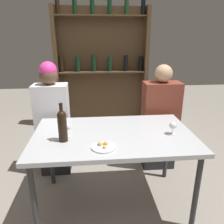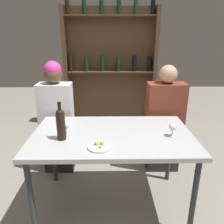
# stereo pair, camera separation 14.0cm
# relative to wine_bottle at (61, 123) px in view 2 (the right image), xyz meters

# --- Properties ---
(ground_plane) EXTENTS (10.00, 10.00, 0.00)m
(ground_plane) POSITION_rel_wine_bottle_xyz_m (0.41, 0.10, -0.87)
(ground_plane) COLOR gray
(dining_table) EXTENTS (1.36, 0.83, 0.73)m
(dining_table) POSITION_rel_wine_bottle_xyz_m (0.41, 0.10, -0.20)
(dining_table) COLOR #B7BABF
(dining_table) RESTS_ON ground_plane
(wine_rack_wall) EXTENTS (1.52, 0.21, 2.08)m
(wine_rack_wall) POSITION_rel_wine_bottle_xyz_m (0.41, 2.10, 0.19)
(wine_rack_wall) COLOR #4C3823
(wine_rack_wall) RESTS_ON ground_plane
(wine_bottle) EXTENTS (0.07, 0.07, 0.31)m
(wine_bottle) POSITION_rel_wine_bottle_xyz_m (0.00, 0.00, 0.00)
(wine_bottle) COLOR black
(wine_bottle) RESTS_ON dining_table
(wine_glass_0) EXTENTS (0.06, 0.06, 0.11)m
(wine_glass_0) POSITION_rel_wine_bottle_xyz_m (0.90, 0.04, -0.07)
(wine_glass_0) COLOR silver
(wine_glass_0) RESTS_ON dining_table
(wine_glass_1) EXTENTS (0.06, 0.06, 0.12)m
(wine_glass_1) POSITION_rel_wine_bottle_xyz_m (0.02, 0.08, -0.06)
(wine_glass_1) COLOR silver
(wine_glass_1) RESTS_ON dining_table
(food_plate_0) EXTENTS (0.18, 0.18, 0.04)m
(food_plate_0) POSITION_rel_wine_bottle_xyz_m (0.31, -0.14, -0.13)
(food_plate_0) COLOR silver
(food_plate_0) RESTS_ON dining_table
(seated_person_left) EXTENTS (0.36, 0.22, 1.27)m
(seated_person_left) POSITION_rel_wine_bottle_xyz_m (-0.20, 0.70, -0.25)
(seated_person_left) COLOR #26262B
(seated_person_left) RESTS_ON ground_plane
(seated_person_right) EXTENTS (0.41, 0.22, 1.23)m
(seated_person_right) POSITION_rel_wine_bottle_xyz_m (1.01, 0.70, -0.29)
(seated_person_right) COLOR #26262B
(seated_person_right) RESTS_ON ground_plane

